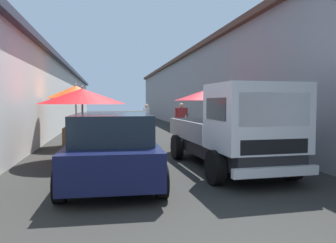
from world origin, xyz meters
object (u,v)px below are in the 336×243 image
Objects in this scene: fruit_stall_near_right at (203,107)px; fruit_stall_far_right at (82,104)px; hatchback_car at (112,148)px; parked_scooter at (189,130)px; delivery_truck at (240,131)px; fruit_stall_far_left at (75,100)px; vendor_by_crates at (181,117)px; vendor_in_shade at (147,116)px.

fruit_stall_near_right reaches higher than fruit_stall_far_right.
parked_scooter is at bearing -26.46° from hatchback_car.
fruit_stall_far_right is at bearing 107.16° from fruit_stall_near_right.
fruit_stall_near_right is 4.03m from delivery_truck.
fruit_stall_far_left is 0.61× the size of hatchback_car.
fruit_stall_near_right is 4.91m from fruit_stall_far_left.
parked_scooter is at bearing 179.98° from vendor_by_crates.
fruit_stall_near_right reaches higher than delivery_truck.
hatchback_car is 7.79m from parked_scooter.
vendor_by_crates is at bearing -0.02° from parked_scooter.
fruit_stall_far_left is at bearing 100.94° from parked_scooter.
fruit_stall_far_left is 0.95× the size of fruit_stall_far_right.
fruit_stall_near_right is 0.91× the size of fruit_stall_far_left.
delivery_truck is (-5.94, -4.18, -0.74)m from fruit_stall_far_left.
vendor_by_crates is 0.97× the size of parked_scooter.
fruit_stall_far_left reaches higher than parked_scooter.
fruit_stall_near_right reaches higher than vendor_in_shade.
fruit_stall_near_right is at bearing -72.84° from fruit_stall_far_right.
fruit_stall_near_right is 7.55m from vendor_in_shade.
hatchback_car is 2.34× the size of parked_scooter.
fruit_stall_far_right reaches higher than delivery_truck.
vendor_in_shade is (3.02, 1.33, -0.05)m from vendor_by_crates.
hatchback_car is 2.53× the size of vendor_in_shade.
parked_scooter is at bearing -46.14° from fruit_stall_far_right.
fruit_stall_near_right reaches higher than hatchback_car.
delivery_truck reaches higher than hatchback_car.
delivery_truck is (-2.74, -3.72, -0.58)m from fruit_stall_far_right.
vendor_by_crates is 1.05× the size of vendor_in_shade.
fruit_stall_near_right is at bearing -38.20° from hatchback_car.
fruit_stall_far_left reaches higher than vendor_by_crates.
fruit_stall_far_left is 1.53× the size of vendor_in_shade.
vendor_in_shade is at bearing -10.52° from hatchback_car.
parked_scooter is at bearing -4.88° from fruit_stall_near_right.
fruit_stall_far_left reaches higher than fruit_stall_near_right.
vendor_by_crates is at bearing -37.08° from fruit_stall_far_right.
fruit_stall_far_right is 3.09m from hatchback_car.
vendor_by_crates reaches higher than parked_scooter.
hatchback_car is at bearing -168.11° from fruit_stall_far_left.
vendor_by_crates is 1.63m from parked_scooter.
hatchback_car is 2.42× the size of vendor_by_crates.
delivery_truck is (-3.99, 0.32, -0.49)m from fruit_stall_near_right.
fruit_stall_far_left is (1.96, 4.50, 0.25)m from fruit_stall_near_right.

